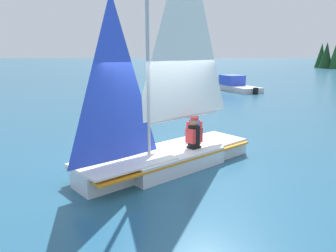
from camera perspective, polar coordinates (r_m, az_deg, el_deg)
name	(u,v)px	position (r m, az deg, el deg)	size (l,w,h in m)	color
ground_plane	(168,167)	(7.92, 0.00, -7.13)	(260.00, 260.00, 0.00)	#235675
sailboat_main	(168,134)	(7.68, 0.07, -1.43)	(3.99, 4.28, 5.53)	silver
sailor_helm	(194,139)	(7.97, 4.55, -2.26)	(0.42, 0.43, 1.16)	black
sailor_crew	(194,132)	(8.72, 4.59, -1.02)	(0.42, 0.43, 1.16)	black
motorboat_distant	(234,85)	(24.00, 11.35, 7.02)	(4.79, 3.23, 1.05)	silver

